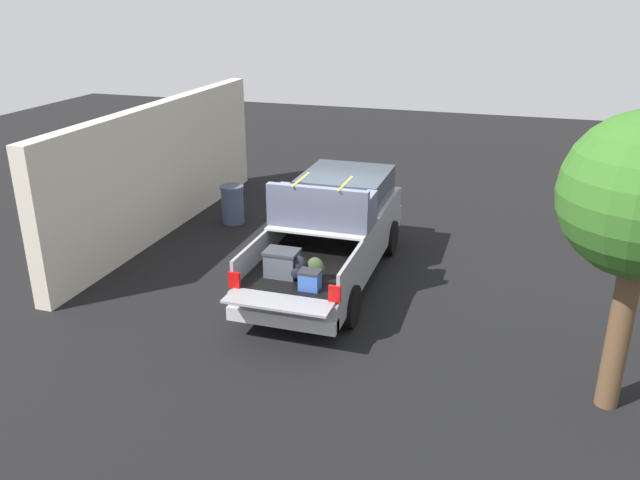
% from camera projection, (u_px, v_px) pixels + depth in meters
% --- Properties ---
extents(ground_plane, '(40.00, 40.00, 0.00)m').
position_uv_depth(ground_plane, '(329.00, 279.00, 13.31)').
color(ground_plane, black).
extents(pickup_truck, '(6.05, 2.06, 2.23)m').
position_uv_depth(pickup_truck, '(334.00, 229.00, 13.28)').
color(pickup_truck, gray).
rests_on(pickup_truck, ground_plane).
extents(building_facade, '(9.13, 0.36, 3.12)m').
position_uv_depth(building_facade, '(162.00, 168.00, 15.51)').
color(building_facade, beige).
rests_on(building_facade, ground_plane).
extents(trash_can, '(0.60, 0.60, 0.98)m').
position_uv_depth(trash_can, '(233.00, 204.00, 16.35)').
color(trash_can, '#3F4C66').
rests_on(trash_can, ground_plane).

